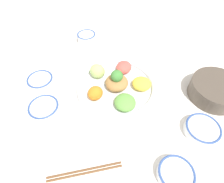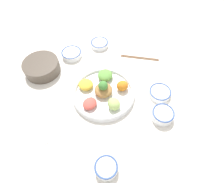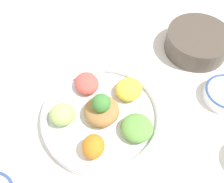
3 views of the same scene
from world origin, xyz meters
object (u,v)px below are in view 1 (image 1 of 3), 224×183
(rice_bowl_plain, at_px, (41,82))
(rice_bowl_blue, at_px, (176,174))
(chopsticks_pair_near, at_px, (85,171))
(sauce_bowl_dark, at_px, (87,37))
(serving_spoon_main, at_px, (136,48))
(sauce_bowl_far, at_px, (202,129))
(side_serving_bowl, at_px, (216,89))
(salad_platter, at_px, (117,86))
(serving_spoon_extra, at_px, (50,52))
(sauce_bowl_red, at_px, (44,108))

(rice_bowl_plain, bearing_deg, rice_bowl_blue, -123.86)
(rice_bowl_blue, xyz_separation_m, chopsticks_pair_near, (-0.00, 0.27, -0.01))
(sauce_bowl_dark, bearing_deg, rice_bowl_blue, -151.77)
(rice_bowl_plain, distance_m, serving_spoon_main, 0.49)
(sauce_bowl_far, bearing_deg, sauce_bowl_dark, 42.62)
(rice_bowl_plain, bearing_deg, serving_spoon_main, -55.06)
(rice_bowl_blue, relative_size, sauce_bowl_dark, 1.14)
(rice_bowl_plain, height_order, side_serving_bowl, side_serving_bowl)
(salad_platter, relative_size, side_serving_bowl, 1.64)
(serving_spoon_main, distance_m, serving_spoon_extra, 0.43)
(sauce_bowl_far, distance_m, serving_spoon_extra, 0.75)
(salad_platter, relative_size, sauce_bowl_red, 2.87)
(salad_platter, distance_m, rice_bowl_blue, 0.38)
(sauce_bowl_red, bearing_deg, serving_spoon_main, -41.29)
(side_serving_bowl, height_order, serving_spoon_extra, side_serving_bowl)
(rice_bowl_blue, relative_size, rice_bowl_plain, 1.04)
(salad_platter, height_order, serving_spoon_extra, salad_platter)
(serving_spoon_main, bearing_deg, sauce_bowl_far, -121.03)
(serving_spoon_extra, bearing_deg, sauce_bowl_red, 26.80)
(rice_bowl_plain, distance_m, side_serving_bowl, 0.70)
(rice_bowl_blue, bearing_deg, side_serving_bowl, -32.25)
(rice_bowl_blue, bearing_deg, serving_spoon_extra, 43.50)
(rice_bowl_plain, xyz_separation_m, chopsticks_pair_near, (-0.33, -0.23, -0.02))
(chopsticks_pair_near, bearing_deg, salad_platter, -118.92)
(sauce_bowl_red, bearing_deg, salad_platter, -65.95)
(rice_bowl_blue, bearing_deg, chopsticks_pair_near, 90.42)
(sauce_bowl_far, height_order, side_serving_bowl, side_serving_bowl)
(sauce_bowl_dark, bearing_deg, chopsticks_pair_near, -172.70)
(salad_platter, xyz_separation_m, rice_bowl_plain, (0.00, 0.31, 0.00))
(serving_spoon_extra, bearing_deg, rice_bowl_blue, 58.01)
(sauce_bowl_far, bearing_deg, serving_spoon_main, 24.71)
(rice_bowl_blue, height_order, rice_bowl_plain, rice_bowl_plain)
(rice_bowl_blue, bearing_deg, sauce_bowl_red, 65.01)
(salad_platter, height_order, sauce_bowl_dark, salad_platter)
(sauce_bowl_dark, height_order, side_serving_bowl, side_serving_bowl)
(side_serving_bowl, bearing_deg, serving_spoon_extra, 72.22)
(sauce_bowl_red, relative_size, serving_spoon_main, 0.93)
(sauce_bowl_red, relative_size, serving_spoon_extra, 0.94)
(chopsticks_pair_near, bearing_deg, serving_spoon_main, -120.14)
(serving_spoon_main, relative_size, serving_spoon_extra, 1.00)
(salad_platter, bearing_deg, sauce_bowl_dark, 27.17)
(sauce_bowl_dark, relative_size, rice_bowl_plain, 0.91)
(rice_bowl_blue, bearing_deg, salad_platter, 29.27)
(salad_platter, distance_m, sauce_bowl_far, 0.35)
(chopsticks_pair_near, height_order, serving_spoon_extra, chopsticks_pair_near)
(sauce_bowl_dark, bearing_deg, rice_bowl_plain, 156.22)
(sauce_bowl_dark, height_order, sauce_bowl_far, sauce_bowl_dark)
(sauce_bowl_red, bearing_deg, rice_bowl_blue, -114.99)
(serving_spoon_main, bearing_deg, side_serving_bowl, -99.81)
(rice_bowl_plain, xyz_separation_m, serving_spoon_main, (0.28, -0.40, -0.02))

